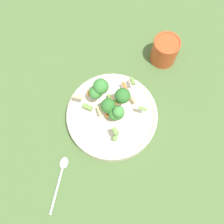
# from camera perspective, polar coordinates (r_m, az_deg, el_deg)

# --- Properties ---
(ground_plane) EXTENTS (3.00, 3.00, 0.00)m
(ground_plane) POSITION_cam_1_polar(r_m,az_deg,el_deg) (0.85, 0.00, -1.37)
(ground_plane) COLOR #4C6B38
(bowl) EXTENTS (0.29, 0.29, 0.04)m
(bowl) POSITION_cam_1_polar(r_m,az_deg,el_deg) (0.82, 0.00, -0.86)
(bowl) COLOR beige
(bowl) RESTS_ON ground_plane
(pasta_salad) EXTENTS (0.20, 0.22, 0.09)m
(pasta_salad) POSITION_cam_1_polar(r_m,az_deg,el_deg) (0.77, -0.30, 2.37)
(pasta_salad) COLOR #8CB766
(pasta_salad) RESTS_ON bowl
(cup) EXTENTS (0.09, 0.09, 0.10)m
(cup) POSITION_cam_1_polar(r_m,az_deg,el_deg) (0.92, 11.44, 13.04)
(cup) COLOR #CC4C23
(cup) RESTS_ON ground_plane
(spoon) EXTENTS (0.17, 0.03, 0.01)m
(spoon) POSITION_cam_1_polar(r_m,az_deg,el_deg) (0.82, -11.05, -13.13)
(spoon) COLOR silver
(spoon) RESTS_ON ground_plane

